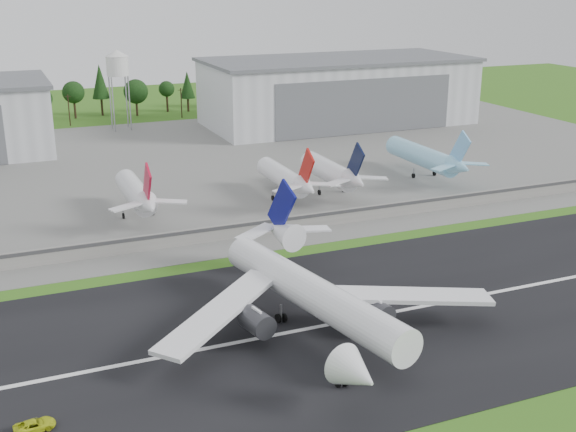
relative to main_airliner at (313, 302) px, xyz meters
name	(u,v)px	position (x,y,z in m)	size (l,w,h in m)	color
ground	(376,349)	(6.30, -9.57, -4.89)	(600.00, 600.00, 0.00)	#346518
runway	(346,322)	(6.30, 0.43, -4.84)	(320.00, 60.00, 0.10)	black
runway_centerline	(346,321)	(6.30, 0.43, -4.78)	(220.00, 1.00, 0.02)	white
apron	(179,168)	(6.30, 110.43, -4.84)	(320.00, 150.00, 0.10)	slate
blast_fence	(253,229)	(6.30, 45.41, -3.09)	(240.00, 0.61, 3.50)	gray
hangar_east	(338,91)	(81.30, 155.35, 7.73)	(102.00, 47.00, 25.20)	silver
water_tower	(117,63)	(1.30, 175.43, 19.66)	(8.40, 8.40, 29.40)	#99999E
utility_poles	(128,122)	(6.30, 190.43, -4.89)	(230.00, 3.00, 12.00)	black
treeline	(121,115)	(6.30, 205.43, -4.89)	(320.00, 16.00, 22.00)	black
main_airliner	(313,302)	(0.00, 0.00, 0.00)	(56.16, 58.95, 18.17)	white
ground_vehicle	(35,425)	(-43.39, -11.55, -4.09)	(2.35, 5.09, 1.41)	#BECC18
parked_jet_red_a	(138,195)	(-14.22, 66.96, 1.11)	(7.36, 31.29, 16.50)	silver
parked_jet_red_b	(288,179)	(23.54, 66.93, 0.98)	(7.36, 31.29, 16.35)	white
parked_jet_navy	(334,173)	(36.60, 66.97, 1.19)	(7.36, 31.29, 16.58)	silver
parked_jet_skyblue	(428,157)	(68.33, 71.99, 1.21)	(7.36, 37.29, 16.66)	#8ACDEE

